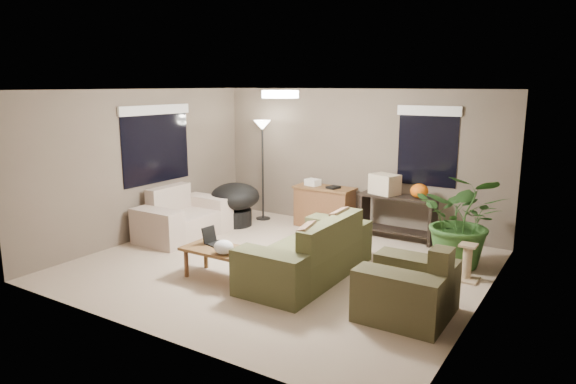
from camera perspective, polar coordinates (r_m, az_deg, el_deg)
The scene contains 20 objects.
room_shell at distance 7.19m, azimuth -0.85°, elevation 1.28°, with size 5.50×5.50×5.50m.
main_sofa at distance 7.00m, azimuth 2.49°, elevation -7.12°, with size 0.95×2.20×0.85m.
throw_pillows at distance 6.77m, azimuth 4.40°, elevation -4.64°, with size 0.32×1.37×0.47m.
loveseat at distance 9.00m, azimuth -11.64°, elevation -3.02°, with size 0.90×1.60×0.85m.
armchair at distance 6.03m, azimuth 13.21°, elevation -10.61°, with size 0.95×1.00×0.85m.
coffee_table at distance 6.99m, azimuth -7.63°, elevation -6.71°, with size 1.00×0.55×0.42m.
laptop at distance 7.12m, azimuth -8.19°, elevation -5.33°, with size 0.39×0.31×0.24m.
plastic_bag at distance 6.71m, azimuth -7.17°, elevation -6.10°, with size 0.27×0.24×0.19m, color white.
desk at distance 9.40m, azimuth 4.06°, elevation -1.65°, with size 1.10×0.50×0.75m.
desk_papers at distance 9.38m, azimuth 3.23°, elevation 0.97°, with size 0.71×0.30×0.12m.
console_table at distance 8.83m, azimuth 12.09°, elevation -2.39°, with size 1.30×0.40×0.75m.
pumpkin at distance 8.62m, azimuth 14.39°, elevation 0.11°, with size 0.29×0.29×0.24m, color orange.
cardboard_box at distance 8.81m, azimuth 10.70°, elevation 0.85°, with size 0.45×0.34×0.34m, color beige.
papasan_chair at distance 9.51m, azimuth -5.88°, elevation -0.99°, with size 0.91×0.91×0.80m.
floor_lamp at distance 9.75m, azimuth -2.87°, elevation 6.12°, with size 0.32×0.32×1.91m.
ceiling_fixture at distance 7.07m, azimuth -0.88°, elevation 10.81°, with size 0.50×0.50×0.10m, color white.
houseplant at distance 7.72m, azimuth 18.87°, elevation -4.07°, with size 1.24×1.38×1.07m, color #2D5923.
cat_scratching_post at distance 7.31m, azimuth 19.27°, elevation -7.62°, with size 0.32×0.32×0.50m.
window_left at distance 9.09m, azimuth -14.46°, elevation 6.53°, with size 0.05×1.56×1.33m.
window_back at distance 8.82m, azimuth 15.30°, elevation 6.35°, with size 1.06×0.05×1.33m.
Camera 1 is at (3.85, -5.93, 2.57)m, focal length 32.00 mm.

